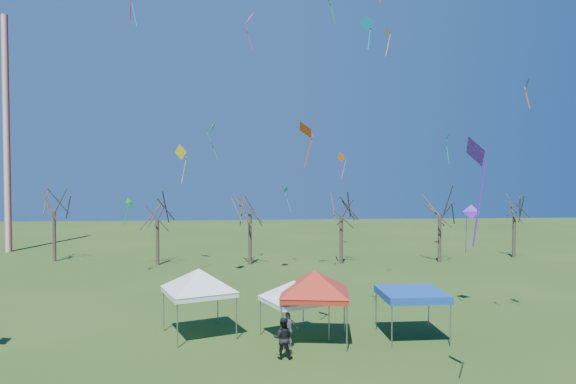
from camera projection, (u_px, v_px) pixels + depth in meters
name	position (u px, v px, depth m)	size (l,w,h in m)	color
ground	(306.00, 359.00, 22.96)	(140.00, 140.00, 0.00)	#284817
radio_mast	(6.00, 134.00, 54.19)	(0.70, 0.70, 25.00)	silver
tree_0	(54.00, 193.00, 48.37)	(3.83, 3.83, 8.44)	#3D2D21
tree_1	(157.00, 201.00, 46.47)	(3.42, 3.42, 7.54)	#3D2D21
tree_2	(250.00, 196.00, 46.84)	(3.71, 3.71, 8.18)	#3D2D21
tree_3	(341.00, 198.00, 47.18)	(3.59, 3.59, 7.91)	#3D2D21
tree_4	(440.00, 198.00, 47.87)	(3.58, 3.58, 7.89)	#3D2D21
tree_5	(515.00, 200.00, 50.60)	(3.39, 3.39, 7.46)	#3D2D21
tent_white_west	(199.00, 273.00, 26.22)	(4.19, 4.19, 3.97)	gray
tent_white_mid	(294.00, 284.00, 25.73)	(3.59, 3.59, 3.39)	gray
tent_red	(315.00, 275.00, 25.33)	(4.54, 4.54, 4.05)	gray
tent_blue	(412.00, 294.00, 25.77)	(3.11, 3.11, 2.42)	gray
person_dark	(283.00, 338.00, 22.98)	(0.89, 0.70, 1.84)	black
person_grey	(288.00, 330.00, 24.37)	(1.00, 0.42, 1.70)	slate
kite_19	(341.00, 158.00, 45.68)	(0.78, 0.86, 2.43)	orange
kite_9	(527.00, 84.00, 25.29)	(0.52, 0.61, 1.57)	#DA5C0B
kite_25	(367.00, 24.00, 25.26)	(0.79, 0.68, 1.75)	#0B8EB3
kite_1	(306.00, 130.00, 24.20)	(1.09, 1.22, 2.23)	red
kite_17	(471.00, 213.00, 31.01)	(1.10, 0.83, 3.03)	#551AB6
kite_13	(129.00, 203.00, 41.37)	(0.82, 0.93, 2.27)	green
kite_22	(286.00, 191.00, 46.01)	(0.88, 0.90, 2.36)	#0C95C0
kite_18	(387.00, 32.00, 33.98)	(0.35, 0.80, 2.07)	yellow
kite_12	(447.00, 138.00, 43.80)	(0.92, 1.01, 2.69)	#0CBB98
kite_5	(476.00, 153.00, 17.40)	(0.74, 1.22, 3.77)	#5919B5
kite_24	(250.00, 18.00, 35.35)	(0.92, 1.19, 2.71)	#DA306C
kite_2	(181.00, 152.00, 45.76)	(1.35, 1.08, 3.56)	gold
kite_11	(212.00, 127.00, 38.50)	(0.85, 1.45, 3.12)	#21A018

